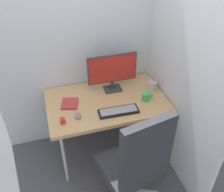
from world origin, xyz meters
The scene contains 12 objects.
ground_plane centered at (0.00, 0.00, 0.00)m, with size 8.00×8.00×0.00m, color #4C4C51.
wall_back centered at (0.00, 0.42, 1.40)m, with size 2.25×0.04×2.80m, color silver.
wall_side_right centered at (0.65, -0.14, 1.40)m, with size 0.04×1.79×2.80m, color silver.
desk centered at (0.00, 0.00, 0.71)m, with size 1.25×0.79×0.76m.
office_chair centered at (0.05, -0.74, 0.59)m, with size 0.63×0.62×1.18m.
monitor centered at (0.12, 0.18, 1.00)m, with size 0.53×0.15×0.42m.
keyboard centered at (0.06, -0.23, 0.77)m, with size 0.40×0.15×0.03m.
mouse centered at (-0.34, -0.18, 0.77)m, with size 0.06×0.09×0.03m, color slate.
pen_holder centered at (0.53, 0.04, 0.81)m, with size 0.09×0.09×0.18m.
notebook centered at (-0.38, 0.03, 0.77)m, with size 0.16×0.18×0.03m, color #B23333.
coffee_mug centered at (0.39, -0.12, 0.80)m, with size 0.12×0.08×0.09m.
desk_clamp_accessory centered at (-0.49, -0.23, 0.78)m, with size 0.05×0.05×0.06m, color red.
Camera 1 is at (-0.55, -2.04, 2.36)m, focal length 40.48 mm.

